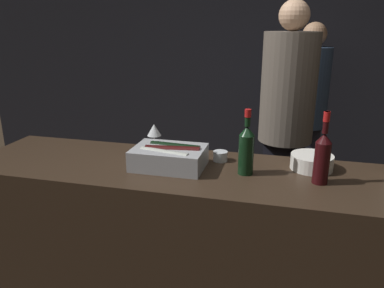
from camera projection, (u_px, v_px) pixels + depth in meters
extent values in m
cube|color=black|center=(247.00, 53.00, 3.94)|extent=(6.40, 0.06, 2.80)
cube|color=#2D2116|center=(191.00, 255.00, 2.02)|extent=(2.32, 0.61, 1.00)
cube|color=#9EA0A5|center=(169.00, 157.00, 1.88)|extent=(0.36, 0.25, 0.10)
cylinder|color=#B2B7AD|center=(164.00, 156.00, 1.82)|extent=(0.26, 0.11, 0.06)
cylinder|color=#380F0F|center=(173.00, 153.00, 1.87)|extent=(0.28, 0.11, 0.07)
cylinder|color=black|center=(175.00, 150.00, 1.92)|extent=(0.26, 0.09, 0.07)
cylinder|color=silver|center=(312.00, 162.00, 1.86)|extent=(0.21, 0.21, 0.07)
cylinder|color=gray|center=(312.00, 156.00, 1.85)|extent=(0.17, 0.17, 0.01)
cylinder|color=silver|center=(155.00, 150.00, 2.14)|extent=(0.07, 0.07, 0.00)
cylinder|color=silver|center=(155.00, 142.00, 2.13)|extent=(0.01, 0.01, 0.08)
cone|color=silver|center=(154.00, 130.00, 2.11)|extent=(0.08, 0.08, 0.07)
cylinder|color=silver|center=(220.00, 156.00, 1.97)|extent=(0.08, 0.08, 0.05)
sphere|color=#F9D67F|center=(220.00, 156.00, 1.97)|extent=(0.03, 0.03, 0.03)
cylinder|color=black|center=(322.00, 163.00, 1.67)|extent=(0.07, 0.07, 0.19)
cone|color=black|center=(324.00, 138.00, 1.64)|extent=(0.07, 0.07, 0.04)
cylinder|color=black|center=(326.00, 123.00, 1.62)|extent=(0.02, 0.02, 0.10)
cylinder|color=red|center=(327.00, 116.00, 1.61)|extent=(0.03, 0.03, 0.04)
cylinder|color=black|center=(246.00, 155.00, 1.78)|extent=(0.07, 0.07, 0.19)
cone|color=black|center=(247.00, 131.00, 1.74)|extent=(0.07, 0.07, 0.04)
cylinder|color=black|center=(248.00, 118.00, 1.72)|extent=(0.03, 0.03, 0.08)
cylinder|color=red|center=(248.00, 113.00, 1.72)|extent=(0.03, 0.03, 0.04)
cube|color=black|center=(302.00, 165.00, 3.62)|extent=(0.26, 0.19, 0.78)
cylinder|color=#334766|center=(310.00, 88.00, 3.39)|extent=(0.35, 0.35, 0.72)
sphere|color=tan|center=(315.00, 34.00, 3.25)|extent=(0.21, 0.21, 0.21)
cube|color=black|center=(280.00, 193.00, 2.93)|extent=(0.29, 0.22, 0.87)
cylinder|color=#60564C|center=(289.00, 88.00, 2.68)|extent=(0.39, 0.39, 0.78)
sphere|color=tan|center=(294.00, 15.00, 2.52)|extent=(0.21, 0.21, 0.21)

